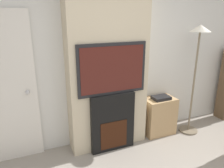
# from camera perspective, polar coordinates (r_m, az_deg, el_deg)

# --- Properties ---
(wall_back) EXTENTS (6.00, 0.06, 2.70)m
(wall_back) POSITION_cam_1_polar(r_m,az_deg,el_deg) (3.20, -2.45, 7.71)
(wall_back) COLOR silver
(wall_back) RESTS_ON ground_plane
(chimney_breast) EXTENTS (1.13, 0.32, 2.70)m
(chimney_breast) POSITION_cam_1_polar(r_m,az_deg,el_deg) (3.02, -1.18, 7.11)
(chimney_breast) COLOR beige
(chimney_breast) RESTS_ON ground_plane
(fireplace) EXTENTS (0.65, 0.15, 0.87)m
(fireplace) POSITION_cam_1_polar(r_m,az_deg,el_deg) (3.19, 0.01, -9.90)
(fireplace) COLOR black
(fireplace) RESTS_ON ground_plane
(television) EXTENTS (0.96, 0.07, 0.70)m
(television) POSITION_cam_1_polar(r_m,az_deg,el_deg) (2.90, 0.02, 3.92)
(television) COLOR black
(television) RESTS_ON fireplace
(floor_lamp) EXTENTS (0.31, 0.31, 1.76)m
(floor_lamp) POSITION_cam_1_polar(r_m,az_deg,el_deg) (3.61, 21.40, 7.28)
(floor_lamp) COLOR #726651
(floor_lamp) RESTS_ON ground_plane
(media_stand) EXTENTS (0.50, 0.35, 0.66)m
(media_stand) POSITION_cam_1_polar(r_m,az_deg,el_deg) (3.72, 12.07, -7.98)
(media_stand) COLOR tan
(media_stand) RESTS_ON ground_plane
(entry_door) EXTENTS (0.82, 0.09, 1.98)m
(entry_door) POSITION_cam_1_polar(r_m,az_deg,el_deg) (3.06, -26.62, -1.69)
(entry_door) COLOR silver
(entry_door) RESTS_ON ground_plane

